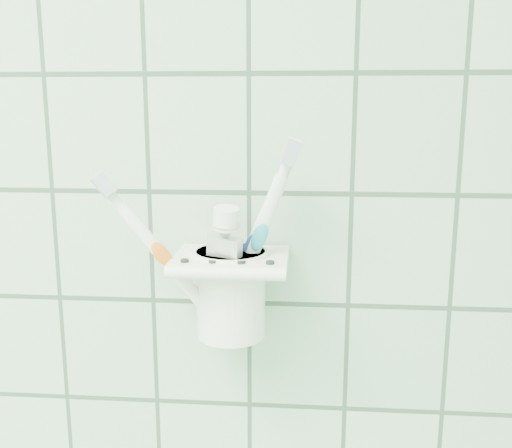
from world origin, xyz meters
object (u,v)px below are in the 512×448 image
at_px(cup, 231,290).
at_px(toothbrush_pink, 224,235).
at_px(holder_bracket, 231,262).
at_px(toothbrush_blue, 216,239).
at_px(toothbrush_orange, 225,228).
at_px(toothpaste_tube, 219,258).

distance_m(cup, toothbrush_pink, 0.06).
relative_size(holder_bracket, toothbrush_pink, 0.60).
bearing_deg(holder_bracket, toothbrush_blue, 159.05).
bearing_deg(toothbrush_blue, cup, -4.39).
height_order(holder_bracket, toothbrush_orange, toothbrush_orange).
relative_size(holder_bracket, cup, 1.26).
height_order(toothbrush_orange, toothpaste_tube, toothbrush_orange).
distance_m(cup, toothbrush_blue, 0.06).
xyz_separation_m(toothbrush_pink, toothbrush_orange, (-0.00, 0.02, 0.00)).
relative_size(holder_bracket, toothbrush_orange, 0.55).
bearing_deg(toothbrush_pink, toothpaste_tube, 104.09).
xyz_separation_m(holder_bracket, toothpaste_tube, (-0.01, -0.01, 0.01)).
xyz_separation_m(holder_bracket, toothbrush_pink, (-0.01, -0.01, 0.03)).
height_order(toothbrush_pink, toothpaste_tube, toothbrush_pink).
distance_m(holder_bracket, toothpaste_tube, 0.01).
xyz_separation_m(cup, toothbrush_pink, (-0.00, -0.01, 0.06)).
xyz_separation_m(holder_bracket, toothbrush_orange, (-0.01, 0.01, 0.03)).
bearing_deg(toothbrush_orange, toothbrush_blue, 179.26).
distance_m(toothbrush_blue, toothpaste_tube, 0.02).
bearing_deg(cup, toothbrush_orange, 151.12).
relative_size(holder_bracket, toothbrush_blue, 0.62).
xyz_separation_m(toothbrush_orange, toothpaste_tube, (-0.00, -0.01, -0.03)).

